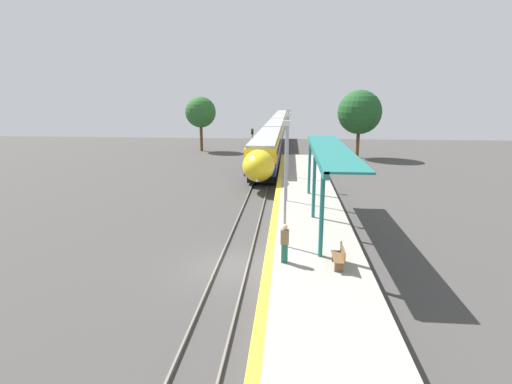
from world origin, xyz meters
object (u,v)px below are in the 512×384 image
Objects in this scene: lamppost_mid at (287,152)px; lamppost_far at (288,139)px; person_waiting at (285,243)px; train at (277,127)px; platform_bench at (340,256)px; lamppost_near at (286,177)px; railway_signal at (252,141)px.

lamppost_mid is 8.66m from lamppost_far.
train is at bearing 92.26° from person_waiting.
person_waiting is 0.29× the size of lamppost_far.
train is 52.12m from lamppost_mid.
platform_bench is 0.24× the size of lamppost_far.
person_waiting is at bearing 173.36° from platform_bench.
person_waiting is 0.29× the size of lamppost_mid.
lamppost_near is 1.00× the size of lamppost_far.
platform_bench is 2.39m from person_waiting.
lamppost_near is at bearing 90.91° from person_waiting.
lamppost_near is (-2.36, 2.20, 2.93)m from platform_bench.
person_waiting is (-2.33, 0.27, 0.43)m from platform_bench.
lamppost_near and lamppost_far have the same top height.
lamppost_mid is at bearing 102.28° from platform_bench.
lamppost_far is (0.00, 8.66, 0.00)m from lamppost_mid.
lamppost_far is (4.55, -14.34, 1.81)m from railway_signal.
lamppost_mid is at bearing 90.16° from person_waiting.
lamppost_near is at bearing 137.10° from platform_bench.
train is 15.91× the size of lamppost_mid.
train is at bearing 85.85° from railway_signal.
railway_signal is at bearing 101.18° from lamppost_mid.
person_waiting is at bearing -89.84° from lamppost_mid.
platform_bench is at bearing -6.64° from person_waiting.
railway_signal is 0.67× the size of lamppost_near.
lamppost_mid reaches higher than train.
railway_signal is at bearing 107.59° from lamppost_far.
lamppost_far is at bearing 96.90° from platform_bench.
person_waiting is (2.47, -62.60, -0.36)m from train.
platform_bench is 0.24× the size of lamppost_near.
lamppost_far reaches higher than platform_bench.
train is 29.11m from railway_signal.
lamppost_near reaches higher than person_waiting.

